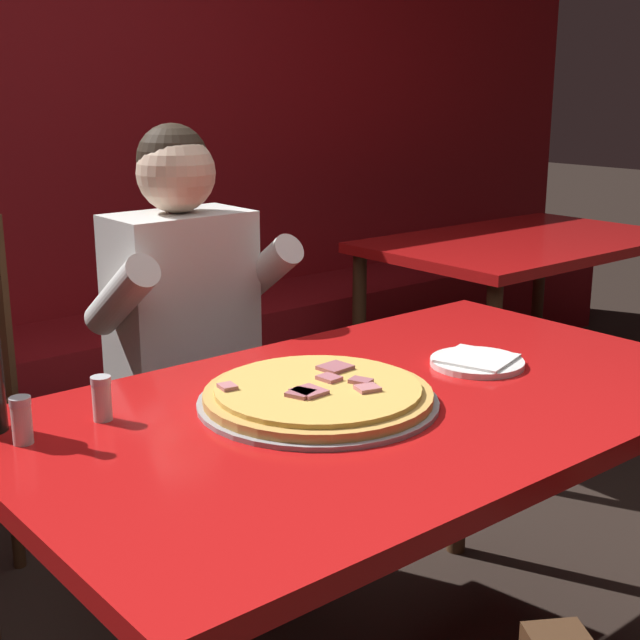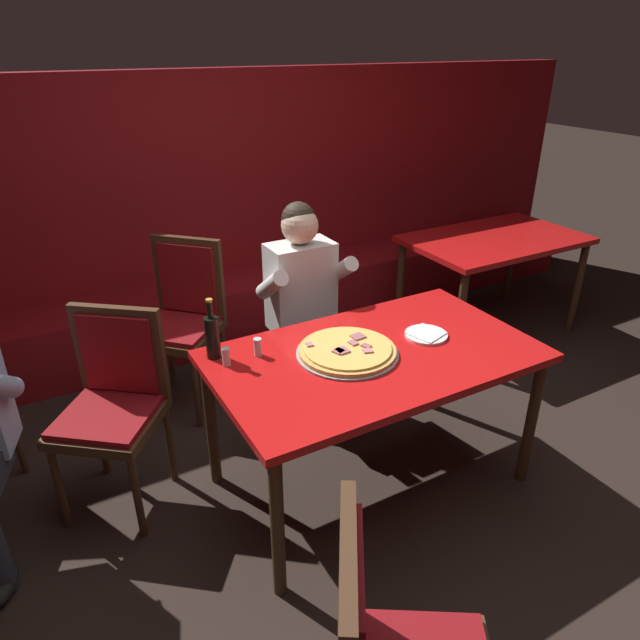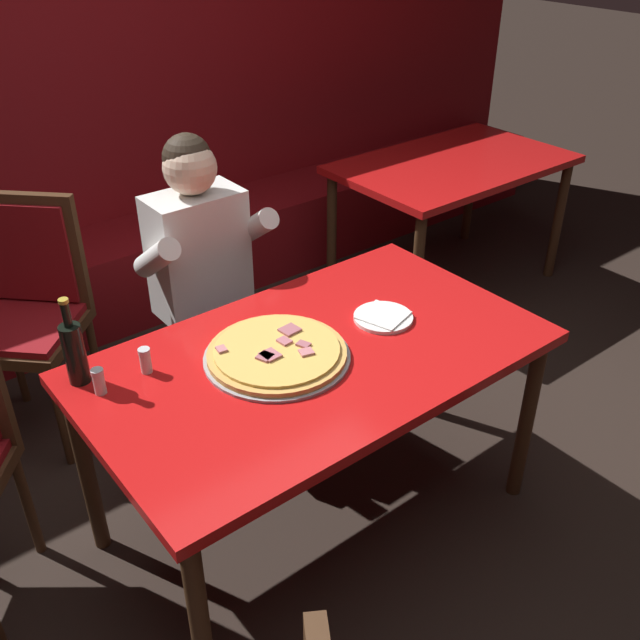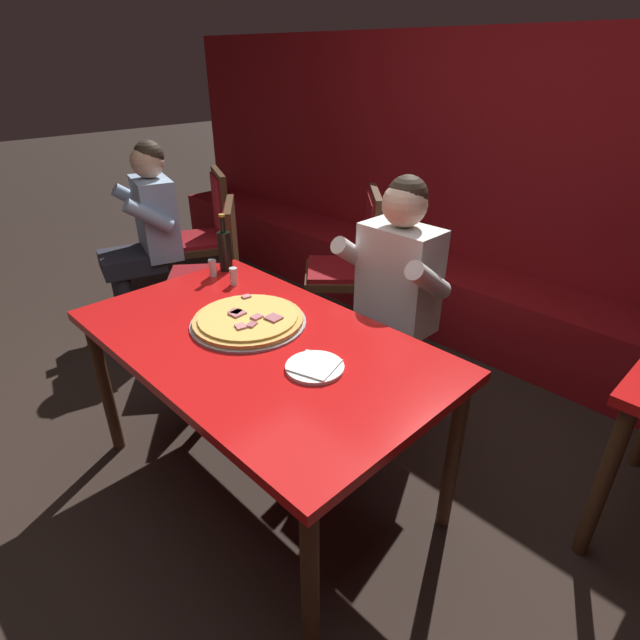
# 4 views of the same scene
# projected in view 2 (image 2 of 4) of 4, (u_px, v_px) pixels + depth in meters

# --- Properties ---
(ground_plane) EXTENTS (24.00, 24.00, 0.00)m
(ground_plane) POSITION_uv_depth(u_px,v_px,m) (369.00, 479.00, 3.00)
(ground_plane) COLOR black
(booth_wall_panel) EXTENTS (6.80, 0.16, 1.90)m
(booth_wall_panel) POSITION_uv_depth(u_px,v_px,m) (213.00, 206.00, 4.28)
(booth_wall_panel) COLOR maroon
(booth_wall_panel) RESTS_ON ground_plane
(booth_bench) EXTENTS (6.46, 0.48, 0.46)m
(booth_bench) POSITION_uv_depth(u_px,v_px,m) (235.00, 308.00, 4.35)
(booth_bench) COLOR maroon
(booth_bench) RESTS_ON ground_plane
(main_dining_table) EXTENTS (1.52, 0.89, 0.76)m
(main_dining_table) POSITION_uv_depth(u_px,v_px,m) (374.00, 366.00, 2.69)
(main_dining_table) COLOR #422816
(main_dining_table) RESTS_ON ground_plane
(pizza) EXTENTS (0.48, 0.48, 0.05)m
(pizza) POSITION_uv_depth(u_px,v_px,m) (347.00, 351.00, 2.64)
(pizza) COLOR #9E9EA3
(pizza) RESTS_ON main_dining_table
(plate_white_paper) EXTENTS (0.21, 0.21, 0.02)m
(plate_white_paper) POSITION_uv_depth(u_px,v_px,m) (426.00, 335.00, 2.80)
(plate_white_paper) COLOR white
(plate_white_paper) RESTS_ON main_dining_table
(beer_bottle) EXTENTS (0.07, 0.07, 0.29)m
(beer_bottle) POSITION_uv_depth(u_px,v_px,m) (212.00, 336.00, 2.57)
(beer_bottle) COLOR black
(beer_bottle) RESTS_ON main_dining_table
(shaker_red_pepper_flakes) EXTENTS (0.04, 0.04, 0.09)m
(shaker_red_pepper_flakes) POSITION_uv_depth(u_px,v_px,m) (226.00, 358.00, 2.54)
(shaker_red_pepper_flakes) COLOR silver
(shaker_red_pepper_flakes) RESTS_ON main_dining_table
(shaker_parmesan) EXTENTS (0.04, 0.04, 0.09)m
(shaker_parmesan) POSITION_uv_depth(u_px,v_px,m) (258.00, 348.00, 2.62)
(shaker_parmesan) COLOR silver
(shaker_parmesan) RESTS_ON main_dining_table
(diner_seated_blue_shirt) EXTENTS (0.53, 0.53, 1.27)m
(diner_seated_blue_shirt) POSITION_uv_depth(u_px,v_px,m) (308.00, 303.00, 3.30)
(diner_seated_blue_shirt) COLOR black
(diner_seated_blue_shirt) RESTS_ON ground_plane
(dining_chair_side_aisle) EXTENTS (0.62, 0.62, 1.04)m
(dining_chair_side_aisle) POSITION_uv_depth(u_px,v_px,m) (183.00, 312.00, 3.42)
(dining_chair_side_aisle) COLOR #422816
(dining_chair_side_aisle) RESTS_ON ground_plane
(dining_chair_near_left) EXTENTS (0.62, 0.62, 0.98)m
(dining_chair_near_left) POSITION_uv_depth(u_px,v_px,m) (114.00, 396.00, 2.67)
(dining_chair_near_left) COLOR #422816
(dining_chair_near_left) RESTS_ON ground_plane
(background_dining_table) EXTENTS (1.30, 0.80, 0.76)m
(background_dining_table) POSITION_uv_depth(u_px,v_px,m) (494.00, 248.00, 4.24)
(background_dining_table) COLOR #422816
(background_dining_table) RESTS_ON ground_plane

